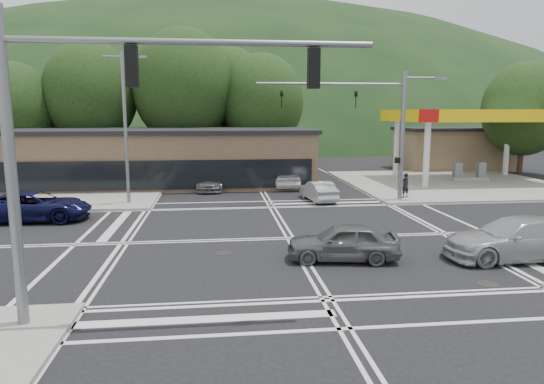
{
  "coord_description": "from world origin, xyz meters",
  "views": [
    {
      "loc": [
        -3.2,
        -20.62,
        5.48
      ],
      "look_at": [
        -0.33,
        4.26,
        1.4
      ],
      "focal_mm": 32.0,
      "sensor_mm": 36.0,
      "label": 1
    }
  ],
  "objects": [
    {
      "name": "car_queue_b",
      "position": [
        1.89,
        14.86,
        0.83
      ],
      "size": [
        2.13,
        4.94,
        1.66
      ],
      "primitive_type": "imported",
      "rotation": [
        0.0,
        0.0,
        3.11
      ],
      "color": "white",
      "rests_on": "ground"
    },
    {
      "name": "pedestrian",
      "position": [
        8.77,
        8.8,
        0.93
      ],
      "size": [
        0.66,
        0.54,
        1.57
      ],
      "primitive_type": "imported",
      "rotation": [
        0.0,
        0.0,
        3.48
      ],
      "color": "black",
      "rests_on": "sidewalk_ne"
    },
    {
      "name": "tree_n_d",
      "position": [
        -20.0,
        23.0,
        5.84
      ],
      "size": [
        6.8,
        6.8,
        9.76
      ],
      "color": "#382619",
      "rests_on": "ground"
    },
    {
      "name": "sidewalk_nw",
      "position": [
        -15.0,
        15.0,
        0.07
      ],
      "size": [
        16.0,
        16.0,
        0.15
      ],
      "primitive_type": "cube",
      "color": "gray",
      "rests_on": "ground"
    },
    {
      "name": "car_grey_center",
      "position": [
        1.47,
        -3.42,
        0.71
      ],
      "size": [
        4.37,
        2.27,
        1.42
      ],
      "primitive_type": "imported",
      "rotation": [
        0.0,
        0.0,
        -1.72
      ],
      "color": "#55575A",
      "rests_on": "ground"
    },
    {
      "name": "sidewalk_ne",
      "position": [
        15.0,
        15.0,
        0.07
      ],
      "size": [
        16.0,
        16.0,
        0.15
      ],
      "primitive_type": "cube",
      "color": "gray",
      "rests_on": "ground"
    },
    {
      "name": "car_queue_a",
      "position": [
        3.18,
        9.0,
        0.64
      ],
      "size": [
        1.81,
        4.01,
        1.28
      ],
      "primitive_type": "imported",
      "rotation": [
        0.0,
        0.0,
        3.26
      ],
      "color": "#9EA0A5",
      "rests_on": "ground"
    },
    {
      "name": "signal_mast_sw",
      "position": [
        -6.39,
        -8.2,
        5.12
      ],
      "size": [
        9.14,
        0.28,
        8.0
      ],
      "color": "slate",
      "rests_on": "ground"
    },
    {
      "name": "signal_mast_ne",
      "position": [
        6.95,
        8.2,
        5.07
      ],
      "size": [
        11.65,
        0.3,
        8.0
      ],
      "color": "slate",
      "rests_on": "ground"
    },
    {
      "name": "tree_n_b",
      "position": [
        -6.0,
        24.0,
        7.79
      ],
      "size": [
        9.0,
        9.0,
        12.98
      ],
      "color": "#382619",
      "rests_on": "ground"
    },
    {
      "name": "convenience_store",
      "position": [
        20.0,
        25.0,
        1.9
      ],
      "size": [
        10.0,
        6.0,
        3.8
      ],
      "primitive_type": "cube",
      "color": "#846B4F",
      "rests_on": "ground"
    },
    {
      "name": "tree_n_c",
      "position": [
        1.0,
        24.0,
        6.49
      ],
      "size": [
        7.6,
        7.6,
        10.87
      ],
      "color": "#382619",
      "rests_on": "ground"
    },
    {
      "name": "commercial_row",
      "position": [
        -8.0,
        17.0,
        2.0
      ],
      "size": [
        24.0,
        8.0,
        4.0
      ],
      "primitive_type": "cube",
      "color": "brown",
      "rests_on": "ground"
    },
    {
      "name": "tree_n_e",
      "position": [
        -2.0,
        28.0,
        7.14
      ],
      "size": [
        8.4,
        8.4,
        11.98
      ],
      "color": "#382619",
      "rests_on": "ground"
    },
    {
      "name": "gas_station_canopy",
      "position": [
        16.99,
        15.99,
        5.04
      ],
      "size": [
        12.32,
        8.34,
        5.75
      ],
      "color": "silver",
      "rests_on": "ground"
    },
    {
      "name": "car_silver_east",
      "position": [
        8.02,
        -4.02,
        0.79
      ],
      "size": [
        5.48,
        2.24,
        1.59
      ],
      "primitive_type": "imported",
      "rotation": [
        0.0,
        0.0,
        -1.57
      ],
      "color": "#A0A2A7",
      "rests_on": "ground"
    },
    {
      "name": "streetlight_nw",
      "position": [
        -8.44,
        9.0,
        5.05
      ],
      "size": [
        2.5,
        0.25,
        9.0
      ],
      "color": "slate",
      "rests_on": "ground"
    },
    {
      "name": "car_blue_west",
      "position": [
        -12.5,
        5.0,
        0.76
      ],
      "size": [
        5.49,
        2.55,
        1.52
      ],
      "primitive_type": "imported",
      "rotation": [
        0.0,
        0.0,
        1.57
      ],
      "color": "#0B0D34",
      "rests_on": "ground"
    },
    {
      "name": "tree_ne",
      "position": [
        24.0,
        20.0,
        5.84
      ],
      "size": [
        7.2,
        7.2,
        9.99
      ],
      "color": "#382619",
      "rests_on": "ground"
    },
    {
      "name": "car_northbound",
      "position": [
        -3.72,
        14.23,
        0.64
      ],
      "size": [
        1.81,
        4.43,
        1.28
      ],
      "primitive_type": "imported",
      "rotation": [
        0.0,
        0.0,
        0.0
      ],
      "color": "slate",
      "rests_on": "ground"
    },
    {
      "name": "tree_n_a",
      "position": [
        -14.0,
        24.0,
        7.14
      ],
      "size": [
        8.0,
        8.0,
        11.75
      ],
      "color": "#382619",
      "rests_on": "ground"
    },
    {
      "name": "ground",
      "position": [
        0.0,
        0.0,
        0.0
      ],
      "size": [
        120.0,
        120.0,
        0.0
      ],
      "primitive_type": "plane",
      "color": "black",
      "rests_on": "ground"
    },
    {
      "name": "hill_north",
      "position": [
        0.0,
        90.0,
        0.0
      ],
      "size": [
        252.0,
        126.0,
        140.0
      ],
      "primitive_type": "ellipsoid",
      "color": "black",
      "rests_on": "ground"
    }
  ]
}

